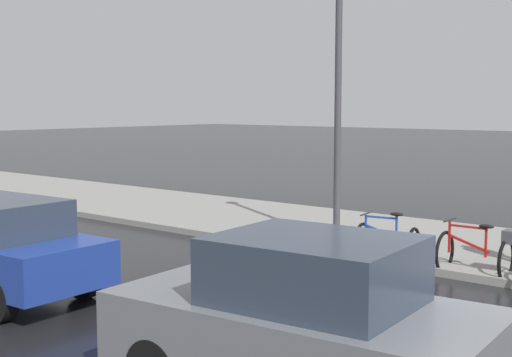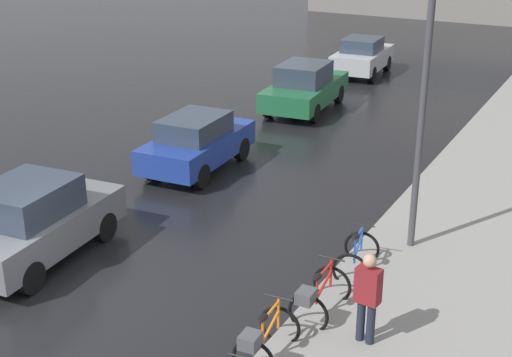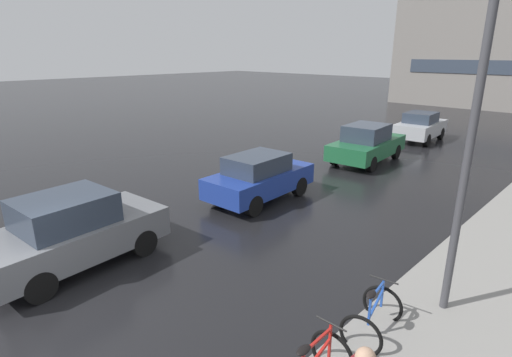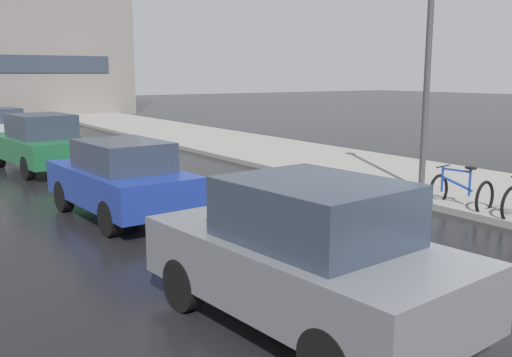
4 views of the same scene
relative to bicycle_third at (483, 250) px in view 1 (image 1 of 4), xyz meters
The scene contains 5 objects.
sidewalk_kerb 8.34m from the bicycle_third, 75.95° to the left, with size 4.80×60.00×0.14m, color gray.
bicycle_third is the anchor object (origin of this frame).
bicycle_farthest 1.85m from the bicycle_third, 89.96° to the left, with size 0.88×1.17×0.97m.
car_grey 6.08m from the bicycle_third, behind, with size 2.20×4.02×1.68m.
streetlamp 4.75m from the bicycle_third, 79.55° to the left, with size 0.35×0.35×6.16m.
Camera 1 is at (-7.67, -2.75, 2.98)m, focal length 50.00 mm.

